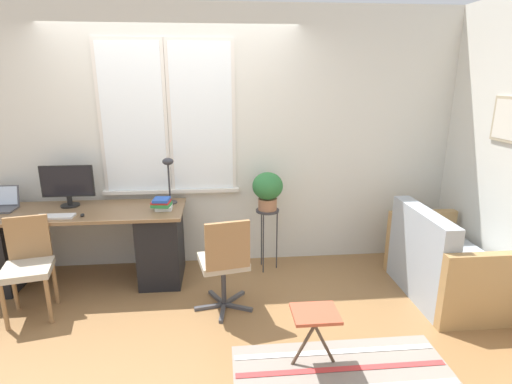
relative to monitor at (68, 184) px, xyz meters
name	(u,v)px	position (x,y,z in m)	size (l,w,h in m)	color
ground_plane	(177,294)	(1.05, -0.48, -0.98)	(14.00, 14.00, 0.00)	olive
wall_back_with_window	(176,141)	(1.05, 0.26, 0.38)	(9.00, 0.12, 2.70)	silver
wall_right_with_picture	(493,149)	(4.04, -0.48, 0.37)	(0.08, 9.00, 2.70)	silver
desk	(81,244)	(0.11, -0.15, -0.58)	(2.03, 0.66, 0.76)	brown
monitor	(68,184)	(0.00, 0.00, 0.00)	(0.50, 0.18, 0.41)	black
keyboard	(55,216)	(-0.02, -0.34, -0.21)	(0.33, 0.13, 0.02)	silver
mouse	(82,215)	(0.22, -0.34, -0.21)	(0.03, 0.06, 0.03)	black
desk_lamp	(168,172)	(0.98, 0.01, 0.11)	(0.14, 0.14, 0.47)	#2D2D33
book_stack	(162,204)	(0.93, -0.21, -0.16)	(0.19, 0.18, 0.12)	white
desk_chair_wooden	(28,264)	(-0.15, -0.68, -0.52)	(0.45, 0.46, 0.85)	olive
office_chair_swivel	(225,262)	(1.52, -0.80, -0.51)	(0.52, 0.52, 0.88)	#47474C
couch_loveseat	(443,266)	(3.55, -0.72, -0.68)	(0.71, 1.14, 0.85)	#9EA8B2
plant_stand	(267,218)	(1.98, -0.03, -0.40)	(0.24, 0.24, 0.67)	#333338
potted_plant	(268,189)	(1.98, -0.03, -0.08)	(0.31, 0.31, 0.40)	#9E6B4C
floor_rug_striped	(342,369)	(2.32, -1.64, -0.98)	(1.54, 0.65, 0.01)	gray
folding_stool	(315,319)	(2.13, -1.55, -0.61)	(0.33, 0.27, 0.43)	#B24C33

